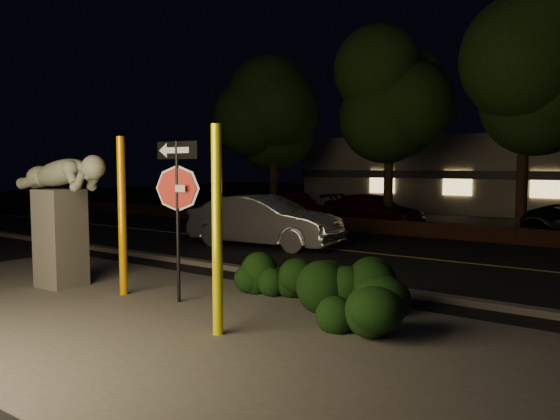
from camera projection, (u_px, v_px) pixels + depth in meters
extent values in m
plane|color=black|center=(417.00, 242.00, 17.50)|extent=(90.00, 90.00, 0.00)
cube|color=#4C4944|center=(148.00, 319.00, 8.65)|extent=(14.00, 6.00, 0.02)
cube|color=black|center=(374.00, 254.00, 15.09)|extent=(80.00, 8.00, 0.01)
cube|color=tan|center=(374.00, 253.00, 15.09)|extent=(80.00, 0.12, 0.00)
cube|color=#4C4944|center=(289.00, 276.00, 11.79)|extent=(80.00, 0.25, 0.12)
cube|color=#472517|center=(431.00, 230.00, 18.53)|extent=(40.00, 0.35, 0.50)
cube|color=black|center=(480.00, 223.00, 23.14)|extent=(40.00, 12.00, 0.01)
cube|color=gray|center=(525.00, 174.00, 29.41)|extent=(22.00, 10.00, 4.00)
cube|color=#333338|center=(500.00, 175.00, 25.31)|extent=(22.00, 0.20, 0.40)
cube|color=#FFD87F|center=(382.00, 182.00, 28.91)|extent=(1.40, 0.08, 1.20)
cube|color=#FFD87F|center=(457.00, 183.00, 26.56)|extent=(1.40, 0.08, 1.20)
cube|color=#FFD87F|center=(547.00, 185.00, 24.20)|extent=(1.40, 0.08, 1.20)
cylinder|color=black|center=(273.00, 178.00, 24.47)|extent=(0.36, 0.36, 3.75)
ellipsoid|color=black|center=(273.00, 100.00, 24.19)|extent=(4.60, 4.60, 4.14)
cylinder|color=black|center=(388.00, 174.00, 21.38)|extent=(0.36, 0.36, 4.25)
ellipsoid|color=black|center=(390.00, 72.00, 21.06)|extent=(5.20, 5.20, 4.68)
cylinder|color=black|center=(522.00, 179.00, 18.13)|extent=(0.36, 0.36, 4.00)
ellipsoid|color=black|center=(526.00, 66.00, 17.83)|extent=(4.80, 4.80, 4.32)
cylinder|color=#FFA300|center=(122.00, 217.00, 10.15)|extent=(0.15, 0.15, 2.98)
cylinder|color=#FFFC0C|center=(217.00, 231.00, 7.72)|extent=(0.15, 0.15, 3.02)
cylinder|color=black|center=(178.00, 223.00, 9.58)|extent=(0.06, 0.06, 2.86)
cube|color=white|center=(177.00, 188.00, 9.53)|extent=(0.43, 0.04, 0.12)
cube|color=black|center=(177.00, 150.00, 9.47)|extent=(0.97, 0.04, 0.31)
cube|color=white|center=(177.00, 150.00, 9.47)|extent=(0.61, 0.03, 0.12)
cube|color=#4C4944|center=(61.00, 238.00, 10.90)|extent=(0.80, 0.80, 1.97)
sphere|color=gray|center=(93.00, 167.00, 10.20)|extent=(0.46, 0.46, 0.46)
ellipsoid|color=black|center=(277.00, 271.00, 10.25)|extent=(1.92, 1.45, 0.91)
ellipsoid|color=black|center=(353.00, 278.00, 8.97)|extent=(2.00, 1.44, 1.18)
ellipsoid|color=black|center=(365.00, 301.00, 7.83)|extent=(1.66, 1.35, 0.99)
imported|color=#A7A6AA|center=(265.00, 221.00, 16.39)|extent=(4.86, 2.17, 1.55)
imported|color=maroon|center=(294.00, 206.00, 23.88)|extent=(4.38, 3.36, 1.39)
imported|color=#3C0807|center=(374.00, 210.00, 22.19)|extent=(4.47, 2.08, 1.26)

